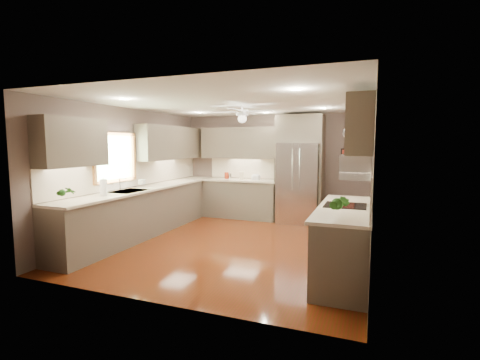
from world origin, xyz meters
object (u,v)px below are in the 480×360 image
Objects in this scene: soap_bottle at (143,182)px; paper_towel at (104,187)px; bowl at (256,179)px; potted_plant_left at (65,192)px; refrigerator at (299,171)px; stool at (341,222)px; potted_plant_right at (340,204)px; microwave at (356,167)px; canister_b at (230,176)px; canister_c at (242,176)px; canister_a at (227,176)px.

paper_towel is at bearing -83.88° from soap_bottle.
potted_plant_left is at bearing -111.23° from bowl.
refrigerator is (2.65, 4.06, 0.09)m from potted_plant_left.
paper_towel reaches higher than stool.
soap_bottle is 0.91× the size of bowl.
potted_plant_right is at bearing -5.70° from paper_towel.
bowl is 0.09× the size of refrigerator.
potted_plant_right is (3.96, -1.62, 0.06)m from soap_bottle.
microwave is (2.39, -2.74, 0.51)m from bowl.
canister_b reaches higher than bowl.
stool is at bearing 99.41° from microwave.
refrigerator is (1.06, -0.04, 0.22)m from bowl.
potted_plant_right is 1.41× the size of bowl.
refrigerator is 4.45× the size of microwave.
potted_plant_right reaches higher than soap_bottle.
canister_c is at bearing 174.88° from bowl.
soap_bottle reaches higher than stool.
canister_b is 0.58× the size of bowl.
bowl is (-2.26, 3.72, -0.13)m from potted_plant_right.
stool is (1.00, -0.75, -0.95)m from refrigerator.
refrigerator is at bearing 36.73° from soap_bottle.
potted_plant_right is 0.59× the size of microwave.
potted_plant_left reaches higher than canister_b.
potted_plant_left reaches higher than stool.
microwave is at bearing 8.53° from paper_towel.
canister_a is 4.22m from microwave.
paper_towel is at bearing 174.30° from potted_plant_right.
bowl is 0.42× the size of microwave.
microwave is at bearing 82.70° from potted_plant_right.
canister_a is 4.19m from potted_plant_left.
soap_bottle is at bearing -129.02° from bowl.
canister_b is at bearing 128.13° from potted_plant_right.
canister_a reaches higher than stool.
refrigerator is at bearing -1.95° from bowl.
microwave reaches higher than canister_a.
canister_b is 2.35m from soap_bottle.
canister_b is at bearing -3.81° from canister_a.
potted_plant_right is at bearing -97.30° from microwave.
canister_b reaches higher than stool.
canister_b is 0.71× the size of canister_c.
microwave is (3.98, 1.35, 0.38)m from potted_plant_left.
potted_plant_left is (-0.92, -4.10, 0.09)m from canister_b.
stool is (2.83, -0.81, -0.78)m from canister_a.
paper_towel is (-1.19, -3.37, 0.05)m from canister_c.
canister_c is at bearing 125.06° from potted_plant_right.
potted_plant_left reaches higher than canister_c.
potted_plant_left is 5.00m from stool.
stool is (-0.20, 2.93, -0.86)m from potted_plant_right.
microwave is 1.90× the size of paper_towel.
canister_a is 0.56× the size of paper_towel.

